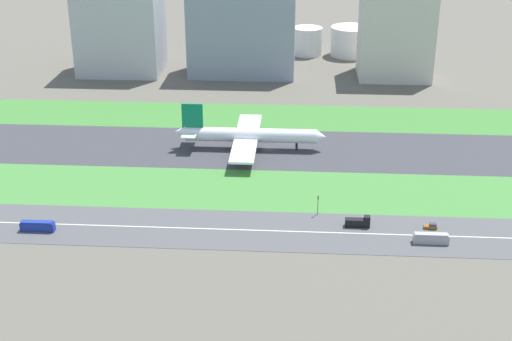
# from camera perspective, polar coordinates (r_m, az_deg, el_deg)

# --- Properties ---
(ground_plane) EXTENTS (800.00, 800.00, 0.00)m
(ground_plane) POSITION_cam_1_polar(r_m,az_deg,el_deg) (311.95, 0.98, 1.69)
(ground_plane) COLOR #5B564C
(runway) EXTENTS (280.00, 46.00, 0.10)m
(runway) POSITION_cam_1_polar(r_m,az_deg,el_deg) (311.93, 0.98, 1.70)
(runway) COLOR #38383D
(runway) RESTS_ON ground_plane
(grass_median_north) EXTENTS (280.00, 36.00, 0.10)m
(grass_median_north) POSITION_cam_1_polar(r_m,az_deg,el_deg) (350.19, 1.31, 4.24)
(grass_median_north) COLOR #3D7A33
(grass_median_north) RESTS_ON ground_plane
(grass_median_south) EXTENTS (280.00, 36.00, 0.10)m
(grass_median_south) POSITION_cam_1_polar(r_m,az_deg,el_deg) (274.47, 0.56, -1.53)
(grass_median_south) COLOR #427F38
(grass_median_south) RESTS_ON ground_plane
(highway) EXTENTS (280.00, 28.00, 0.10)m
(highway) POSITION_cam_1_polar(r_m,az_deg,el_deg) (246.01, 0.15, -4.73)
(highway) COLOR #4C4C4F
(highway) RESTS_ON ground_plane
(highway_centerline) EXTENTS (266.00, 0.50, 0.01)m
(highway_centerline) POSITION_cam_1_polar(r_m,az_deg,el_deg) (245.99, 0.15, -4.72)
(highway_centerline) COLOR silver
(highway_centerline) RESTS_ON highway
(airliner) EXTENTS (65.00, 56.00, 19.70)m
(airliner) POSITION_cam_1_polar(r_m,az_deg,el_deg) (310.17, -0.71, 2.80)
(airliner) COLOR white
(airliner) RESTS_ON runway
(truck_0) EXTENTS (8.40, 2.50, 4.00)m
(truck_0) POSITION_cam_1_polar(r_m,az_deg,el_deg) (250.16, 8.05, -4.05)
(truck_0) COLOR black
(truck_0) RESTS_ON highway
(bus_1) EXTENTS (11.60, 2.50, 3.50)m
(bus_1) POSITION_cam_1_polar(r_m,az_deg,el_deg) (255.85, -16.81, -4.21)
(bus_1) COLOR navy
(bus_1) RESTS_ON highway
(car_0) EXTENTS (4.40, 1.80, 2.00)m
(car_0) POSITION_cam_1_polar(r_m,az_deg,el_deg) (253.75, 13.61, -4.30)
(car_0) COLOR brown
(car_0) RESTS_ON highway
(bus_0) EXTENTS (11.60, 2.50, 3.50)m
(bus_0) POSITION_cam_1_polar(r_m,az_deg,el_deg) (244.39, 13.60, -5.21)
(bus_0) COLOR #99999E
(bus_0) RESTS_ON highway
(traffic_light) EXTENTS (0.36, 0.50, 7.20)m
(traffic_light) POSITION_cam_1_polar(r_m,az_deg,el_deg) (255.31, 4.89, -2.62)
(traffic_light) COLOR #4C4C51
(traffic_light) RESTS_ON highway
(terminal_building) EXTENTS (46.52, 35.11, 44.79)m
(terminal_building) POSITION_cam_1_polar(r_m,az_deg,el_deg) (426.33, -10.61, 10.57)
(terminal_building) COLOR #B2B2B7
(terminal_building) RESTS_ON ground_plane
(hangar_building) EXTENTS (59.40, 31.27, 45.36)m
(hangar_building) POSITION_cam_1_polar(r_m,az_deg,el_deg) (414.96, -1.10, 10.65)
(hangar_building) COLOR gray
(hangar_building) RESTS_ON ground_plane
(office_tower) EXTENTS (39.70, 33.18, 46.99)m
(office_tower) POSITION_cam_1_polar(r_m,az_deg,el_deg) (416.64, 10.92, 10.40)
(office_tower) COLOR beige
(office_tower) RESTS_ON ground_plane
(fuel_tank_west) EXTENTS (18.71, 18.71, 16.99)m
(fuel_tank_west) POSITION_cam_1_polar(r_m,az_deg,el_deg) (460.67, 4.05, 10.12)
(fuel_tank_west) COLOR silver
(fuel_tank_west) RESTS_ON ground_plane
(fuel_tank_centre) EXTENTS (25.65, 25.65, 17.77)m
(fuel_tank_centre) POSITION_cam_1_polar(r_m,az_deg,el_deg) (461.58, 7.49, 10.06)
(fuel_tank_centre) COLOR silver
(fuel_tank_centre) RESTS_ON ground_plane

